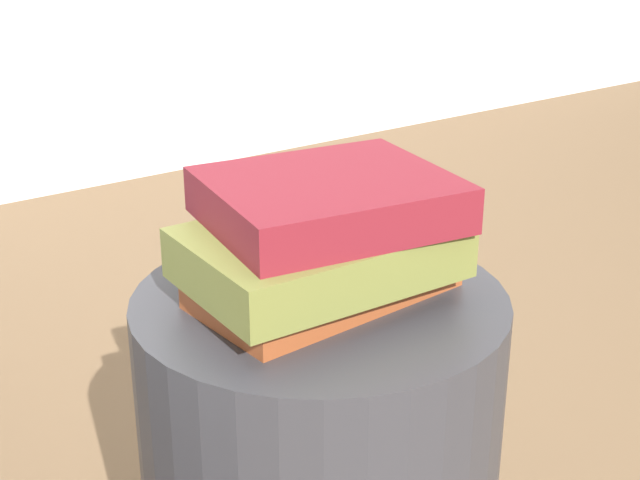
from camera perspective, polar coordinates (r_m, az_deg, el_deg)
book_rust at (r=1.01m, az=0.31°, el=-2.70°), size 0.29×0.18×0.03m
book_olive at (r=0.98m, az=-0.03°, el=-0.78°), size 0.28×0.19×0.06m
book_maroon at (r=0.98m, az=0.37°, el=2.60°), size 0.28×0.24×0.05m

